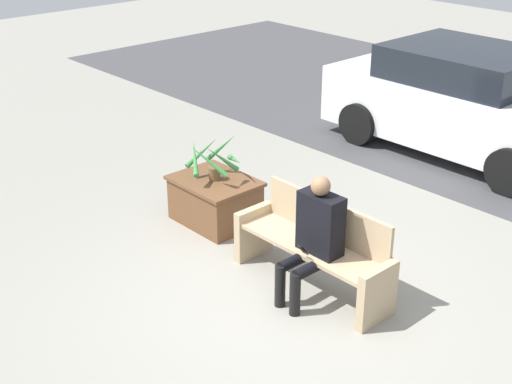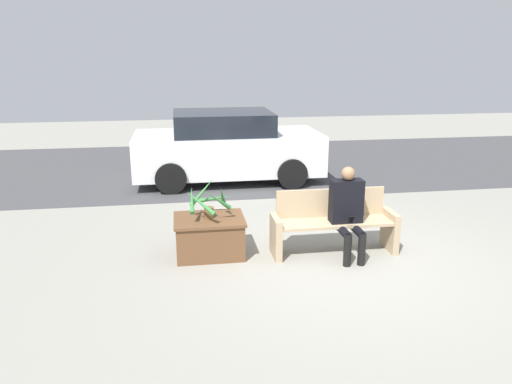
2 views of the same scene
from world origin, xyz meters
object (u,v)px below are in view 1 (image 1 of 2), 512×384
(bench, at_px, (315,247))
(person_seated, at_px, (315,233))
(planter_box, at_px, (215,199))
(parked_car, at_px, (466,102))
(potted_plant, at_px, (214,159))

(bench, distance_m, person_seated, 0.34)
(person_seated, bearing_deg, planter_box, 170.28)
(parked_car, bearing_deg, planter_box, -99.14)
(bench, distance_m, planter_box, 1.74)
(potted_plant, bearing_deg, person_seated, -9.76)
(bench, relative_size, potted_plant, 2.50)
(potted_plant, relative_size, parked_car, 0.18)
(person_seated, distance_m, parked_car, 4.60)
(potted_plant, bearing_deg, parked_car, 80.83)
(bench, xyz_separation_m, parked_car, (-1.07, 4.27, 0.32))
(person_seated, height_order, parked_car, parked_car)
(planter_box, xyz_separation_m, potted_plant, (-0.00, 0.00, 0.50))
(potted_plant, bearing_deg, bench, -5.13)
(bench, bearing_deg, potted_plant, 174.87)
(parked_car, bearing_deg, person_seated, -74.75)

